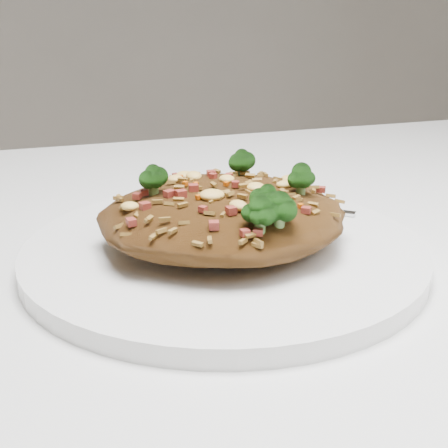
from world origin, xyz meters
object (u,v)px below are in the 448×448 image
at_px(dining_table, 216,348).
at_px(fried_rice, 225,206).
at_px(fork, 272,204).
at_px(plate, 224,251).

height_order(dining_table, fried_rice, fried_rice).
xyz_separation_m(fried_rice, fork, (0.07, 0.07, -0.03)).
relative_size(fried_rice, fork, 1.35).
distance_m(dining_table, fried_rice, 0.14).
bearing_deg(dining_table, fried_rice, -90.18).
bearing_deg(fried_rice, dining_table, 89.82).
height_order(plate, fork, fork).
bearing_deg(fried_rice, fork, 46.85).
relative_size(plate, fried_rice, 1.65).
height_order(plate, fried_rice, fried_rice).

